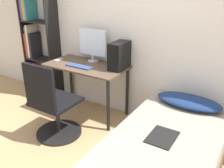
% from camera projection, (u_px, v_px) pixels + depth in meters
% --- Properties ---
extents(wall_back, '(8.00, 0.05, 2.50)m').
position_uv_depth(wall_back, '(128.00, 28.00, 3.28)').
color(wall_back, silver).
rests_on(wall_back, ground_plane).
extents(desk, '(1.14, 0.60, 0.74)m').
position_uv_depth(desk, '(86.00, 73.00, 3.50)').
color(desk, brown).
rests_on(desk, ground_plane).
extents(bookshelf, '(0.59, 0.27, 1.85)m').
position_uv_depth(bookshelf, '(36.00, 44.00, 4.09)').
color(bookshelf, black).
rests_on(bookshelf, ground_plane).
extents(office_chair, '(0.58, 0.58, 0.99)m').
position_uv_depth(office_chair, '(53.00, 110.00, 3.03)').
color(office_chair, black).
rests_on(office_chair, ground_plane).
extents(bed, '(0.98, 1.82, 0.49)m').
position_uv_depth(bed, '(166.00, 154.00, 2.47)').
color(bed, '#4C3D2D').
rests_on(bed, ground_plane).
extents(pillow, '(0.74, 0.36, 0.11)m').
position_uv_depth(pillow, '(189.00, 101.00, 2.86)').
color(pillow, navy).
rests_on(pillow, bed).
extents(magazine, '(0.24, 0.32, 0.01)m').
position_uv_depth(magazine, '(162.00, 137.00, 2.30)').
color(magazine, black).
rests_on(magazine, bed).
extents(monitor, '(0.47, 0.16, 0.47)m').
position_uv_depth(monitor, '(92.00, 44.00, 3.52)').
color(monitor, '#B7B7BC').
rests_on(monitor, desk).
extents(keyboard, '(0.39, 0.11, 0.02)m').
position_uv_depth(keyboard, '(79.00, 66.00, 3.37)').
color(keyboard, '#33477A').
rests_on(keyboard, desk).
extents(pc_tower, '(0.18, 0.33, 0.36)m').
position_uv_depth(pc_tower, '(119.00, 56.00, 3.25)').
color(pc_tower, black).
rests_on(pc_tower, desk).
extents(phone, '(0.07, 0.14, 0.01)m').
position_uv_depth(phone, '(59.00, 60.00, 3.67)').
color(phone, '#B7B7BC').
rests_on(phone, desk).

